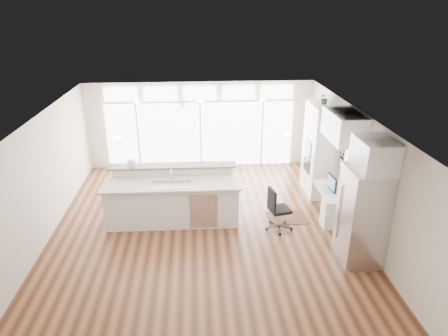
{
  "coord_description": "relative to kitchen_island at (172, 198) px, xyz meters",
  "views": [
    {
      "loc": [
        -0.12,
        -8.07,
        4.94
      ],
      "look_at": [
        0.5,
        0.6,
        1.29
      ],
      "focal_mm": 32.0,
      "sensor_mm": 36.0,
      "label": 1
    }
  ],
  "objects": [
    {
      "name": "potted_plant",
      "position": [
        3.91,
        1.4,
        1.98
      ],
      "size": [
        0.28,
        0.31,
        0.23
      ],
      "primitive_type": "imported",
      "rotation": [
        0.0,
        0.0,
        0.04
      ],
      "color": "#385F29",
      "rests_on": "oven_cabinet"
    },
    {
      "name": "oven_cabinet",
      "position": [
        3.91,
        1.4,
        0.61
      ],
      "size": [
        0.64,
        1.2,
        2.5
      ],
      "primitive_type": "cube",
      "color": "white",
      "rests_on": "floor"
    },
    {
      "name": "wall_back",
      "position": [
        0.74,
        3.6,
        0.71
      ],
      "size": [
        7.0,
        0.04,
        2.7
      ],
      "primitive_type": "cube",
      "color": "beige",
      "rests_on": "floor"
    },
    {
      "name": "refrigerator",
      "position": [
        3.85,
        -1.75,
        0.36
      ],
      "size": [
        0.76,
        0.9,
        2.0
      ],
      "primitive_type": "cube",
      "color": "silver",
      "rests_on": "floor"
    },
    {
      "name": "recessed_lights",
      "position": [
        0.74,
        -0.2,
        2.04
      ],
      "size": [
        3.4,
        3.0,
        0.02
      ],
      "primitive_type": "cube",
      "color": "white",
      "rests_on": "ceiling"
    },
    {
      "name": "rug",
      "position": [
        2.78,
        -0.02,
        -0.63
      ],
      "size": [
        1.0,
        0.75,
        0.01
      ],
      "primitive_type": "cube",
      "rotation": [
        0.0,
        0.0,
        0.05
      ],
      "color": "black",
      "rests_on": "floor"
    },
    {
      "name": "fridge_cabinet",
      "position": [
        3.91,
        -1.75,
        1.66
      ],
      "size": [
        0.64,
        0.9,
        0.6
      ],
      "primitive_type": "cube",
      "color": "white",
      "rests_on": "wall_right"
    },
    {
      "name": "keyboard",
      "position": [
        3.62,
        -0.1,
        0.13
      ],
      "size": [
        0.17,
        0.36,
        0.02
      ],
      "primitive_type": "cube",
      "rotation": [
        0.0,
        0.0,
        0.12
      ],
      "color": "silver",
      "rests_on": "desk_nook"
    },
    {
      "name": "transom_row",
      "position": [
        0.74,
        3.54,
        1.74
      ],
      "size": [
        5.9,
        0.06,
        0.4
      ],
      "primitive_type": "cube",
      "color": "white",
      "rests_on": "wall_back"
    },
    {
      "name": "monitor",
      "position": [
        3.79,
        -0.1,
        0.32
      ],
      "size": [
        0.11,
        0.48,
        0.39
      ],
      "primitive_type": "cube",
      "rotation": [
        0.0,
        0.0,
        0.08
      ],
      "color": "black",
      "rests_on": "desk_nook"
    },
    {
      "name": "desk_nook",
      "position": [
        3.87,
        -0.1,
        -0.26
      ],
      "size": [
        0.72,
        1.3,
        0.76
      ],
      "primitive_type": "cube",
      "color": "white",
      "rests_on": "floor"
    },
    {
      "name": "glass_wall",
      "position": [
        0.74,
        3.54,
        0.41
      ],
      "size": [
        5.8,
        0.06,
        2.08
      ],
      "primitive_type": "cube",
      "color": "white",
      "rests_on": "wall_back"
    },
    {
      "name": "wall_right",
      "position": [
        4.24,
        -0.4,
        0.71
      ],
      "size": [
        0.04,
        8.0,
        2.7
      ],
      "primitive_type": "cube",
      "color": "beige",
      "rests_on": "floor"
    },
    {
      "name": "framed_photos",
      "position": [
        4.2,
        0.52,
        0.76
      ],
      "size": [
        0.06,
        0.22,
        0.8
      ],
      "primitive_type": "cube",
      "color": "black",
      "rests_on": "wall_right"
    },
    {
      "name": "wall_left",
      "position": [
        -2.76,
        -0.4,
        0.71
      ],
      "size": [
        0.04,
        8.0,
        2.7
      ],
      "primitive_type": "cube",
      "color": "beige",
      "rests_on": "floor"
    },
    {
      "name": "desk_window",
      "position": [
        4.2,
        -0.1,
        0.91
      ],
      "size": [
        0.04,
        0.85,
        0.85
      ],
      "primitive_type": "cube",
      "color": "silver",
      "rests_on": "wall_right"
    },
    {
      "name": "upper_cabinets",
      "position": [
        3.91,
        -0.1,
        1.71
      ],
      "size": [
        0.64,
        1.3,
        0.64
      ],
      "primitive_type": "cube",
      "color": "white",
      "rests_on": "wall_right"
    },
    {
      "name": "wall_front",
      "position": [
        0.74,
        -4.4,
        0.71
      ],
      "size": [
        7.0,
        0.04,
        2.7
      ],
      "primitive_type": "cube",
      "color": "beige",
      "rests_on": "floor"
    },
    {
      "name": "kitchen_island",
      "position": [
        0.0,
        0.0,
        0.0
      ],
      "size": [
        3.22,
        1.24,
        1.28
      ],
      "primitive_type": "cube",
      "rotation": [
        0.0,
        0.0,
        -0.01
      ],
      "color": "white",
      "rests_on": "floor"
    },
    {
      "name": "office_chair",
      "position": [
        2.47,
        -0.5,
        -0.12
      ],
      "size": [
        0.64,
        0.61,
        1.04
      ],
      "primitive_type": "cube",
      "rotation": [
        0.0,
        0.0,
        0.24
      ],
      "color": "black",
      "rests_on": "floor"
    },
    {
      "name": "floor",
      "position": [
        0.74,
        -0.4,
        -0.65
      ],
      "size": [
        7.0,
        8.0,
        0.02
      ],
      "primitive_type": "cube",
      "color": "#462415",
      "rests_on": "ground"
    },
    {
      "name": "fishbowl",
      "position": [
        -0.95,
        0.41,
        0.75
      ],
      "size": [
        0.26,
        0.26,
        0.23
      ],
      "primitive_type": "sphere",
      "rotation": [
        0.0,
        0.0,
        -0.18
      ],
      "color": "white",
      "rests_on": "kitchen_island"
    },
    {
      "name": "ceiling_fan",
      "position": [
        0.24,
        2.4,
        1.84
      ],
      "size": [
        1.16,
        1.16,
        0.32
      ],
      "primitive_type": "cube",
      "color": "silver",
      "rests_on": "ceiling"
    },
    {
      "name": "ceiling",
      "position": [
        0.74,
        -0.4,
        2.06
      ],
      "size": [
        7.0,
        8.0,
        0.02
      ],
      "primitive_type": "cube",
      "color": "white",
      "rests_on": "wall_back"
    }
  ]
}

